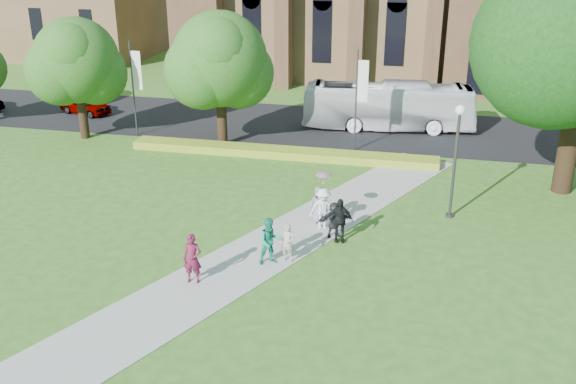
% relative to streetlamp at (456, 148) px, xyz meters
% --- Properties ---
extents(ground, '(160.00, 160.00, 0.00)m').
position_rel_streetlamp_xyz_m(ground, '(-7.50, -6.50, -3.30)').
color(ground, '#34631D').
rests_on(ground, ground).
extents(road, '(160.00, 10.00, 0.02)m').
position_rel_streetlamp_xyz_m(road, '(-7.50, 13.50, -3.29)').
color(road, black).
rests_on(road, ground).
extents(footpath, '(15.58, 28.54, 0.04)m').
position_rel_streetlamp_xyz_m(footpath, '(-7.50, -5.50, -3.28)').
color(footpath, '#B2B2A8').
rests_on(footpath, ground).
extents(flower_hedge, '(18.00, 1.40, 0.45)m').
position_rel_streetlamp_xyz_m(flower_hedge, '(-9.50, 6.70, -3.07)').
color(flower_hedge, gold).
rests_on(flower_hedge, ground).
extents(streetlamp, '(0.44, 0.44, 5.24)m').
position_rel_streetlamp_xyz_m(streetlamp, '(0.00, 0.00, 0.00)').
color(streetlamp, '#38383D').
rests_on(streetlamp, ground).
extents(street_tree_0, '(5.20, 5.20, 7.50)m').
position_rel_streetlamp_xyz_m(street_tree_0, '(-22.50, 7.50, 1.58)').
color(street_tree_0, '#332114').
rests_on(street_tree_0, ground).
extents(street_tree_1, '(5.60, 5.60, 8.05)m').
position_rel_streetlamp_xyz_m(street_tree_1, '(-13.50, 8.00, 1.93)').
color(street_tree_1, '#332114').
rests_on(street_tree_1, ground).
extents(banner_pole_0, '(0.70, 0.10, 6.00)m').
position_rel_streetlamp_xyz_m(banner_pole_0, '(-5.39, 8.70, 0.09)').
color(banner_pole_0, '#38383D').
rests_on(banner_pole_0, ground).
extents(banner_pole_1, '(0.70, 0.10, 6.00)m').
position_rel_streetlamp_xyz_m(banner_pole_1, '(-19.39, 8.70, 0.09)').
color(banner_pole_1, '#38383D').
rests_on(banner_pole_1, ground).
extents(tour_coach, '(11.36, 3.84, 3.10)m').
position_rel_streetlamp_xyz_m(tour_coach, '(-3.96, 13.67, -1.72)').
color(tour_coach, silver).
rests_on(tour_coach, road).
extents(car_0, '(4.32, 2.81, 1.37)m').
position_rel_streetlamp_xyz_m(car_0, '(-25.40, 12.80, -2.59)').
color(car_0, gray).
rests_on(car_0, road).
extents(pedestrian_0, '(0.74, 0.53, 1.91)m').
position_rel_streetlamp_xyz_m(pedestrian_0, '(-9.30, -8.23, -2.30)').
color(pedestrian_0, maroon).
rests_on(pedestrian_0, footpath).
extents(pedestrian_1, '(1.16, 1.08, 1.90)m').
position_rel_streetlamp_xyz_m(pedestrian_1, '(-6.88, -6.21, -2.31)').
color(pedestrian_1, '#1B8B72').
rests_on(pedestrian_1, footpath).
extents(pedestrian_2, '(1.36, 1.08, 1.85)m').
position_rel_streetlamp_xyz_m(pedestrian_2, '(-5.45, -2.56, -2.33)').
color(pedestrian_2, silver).
rests_on(pedestrian_2, footpath).
extents(pedestrian_3, '(1.17, 0.64, 1.90)m').
position_rel_streetlamp_xyz_m(pedestrian_3, '(-4.56, -3.64, -2.31)').
color(pedestrian_3, black).
rests_on(pedestrian_3, footpath).
extents(pedestrian_4, '(0.94, 0.74, 1.68)m').
position_rel_streetlamp_xyz_m(pedestrian_4, '(-5.73, -1.99, -2.41)').
color(pedestrian_4, gray).
rests_on(pedestrian_4, footpath).
extents(pedestrian_5, '(1.49, 1.03, 1.54)m').
position_rel_streetlamp_xyz_m(pedestrian_5, '(-4.85, -3.24, -2.48)').
color(pedestrian_5, '#25272C').
rests_on(pedestrian_5, footpath).
extents(pedestrian_6, '(0.61, 0.44, 1.59)m').
position_rel_streetlamp_xyz_m(pedestrian_6, '(-6.25, -5.88, -2.46)').
color(pedestrian_6, '#AE9B91').
rests_on(pedestrian_6, footpath).
extents(parasol, '(0.72, 0.72, 0.61)m').
position_rel_streetlamp_xyz_m(parasol, '(-5.55, -1.89, -1.27)').
color(parasol, '#CB8F9E').
rests_on(parasol, pedestrian_4).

